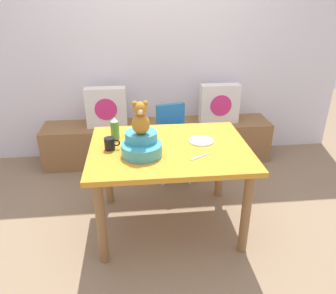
# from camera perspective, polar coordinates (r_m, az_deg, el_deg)

# --- Properties ---
(ground_plane) EXTENTS (8.00, 8.00, 0.00)m
(ground_plane) POSITION_cam_1_polar(r_m,az_deg,el_deg) (2.95, 0.21, -13.03)
(ground_plane) COLOR #8C7256
(back_wall) EXTENTS (4.40, 0.10, 2.60)m
(back_wall) POSITION_cam_1_polar(r_m,az_deg,el_deg) (3.84, -2.27, 17.35)
(back_wall) COLOR silver
(back_wall) RESTS_ON ground_plane
(window_bench) EXTENTS (2.60, 0.44, 0.46)m
(window_bench) POSITION_cam_1_polar(r_m,az_deg,el_deg) (3.88, -1.73, 0.94)
(window_bench) COLOR olive
(window_bench) RESTS_ON ground_plane
(pillow_floral_left) EXTENTS (0.44, 0.15, 0.44)m
(pillow_floral_left) POSITION_cam_1_polar(r_m,az_deg,el_deg) (3.70, -10.63, 6.76)
(pillow_floral_left) COLOR white
(pillow_floral_left) RESTS_ON window_bench
(pillow_floral_right) EXTENTS (0.44, 0.15, 0.44)m
(pillow_floral_right) POSITION_cam_1_polar(r_m,az_deg,el_deg) (3.81, 8.89, 7.42)
(pillow_floral_right) COLOR white
(pillow_floral_right) RESTS_ON window_bench
(dining_table) EXTENTS (1.24, 0.95, 0.74)m
(dining_table) POSITION_cam_1_polar(r_m,az_deg,el_deg) (2.61, 0.23, -2.00)
(dining_table) COLOR orange
(dining_table) RESTS_ON ground_plane
(highchair) EXTENTS (0.39, 0.50, 0.79)m
(highchair) POSITION_cam_1_polar(r_m,az_deg,el_deg) (3.38, 1.14, 2.49)
(highchair) COLOR #2672B2
(highchair) RESTS_ON ground_plane
(infant_seat_teal) EXTENTS (0.30, 0.33, 0.16)m
(infant_seat_teal) POSITION_cam_1_polar(r_m,az_deg,el_deg) (2.43, -4.59, 0.35)
(infant_seat_teal) COLOR teal
(infant_seat_teal) RESTS_ON dining_table
(teddy_bear) EXTENTS (0.13, 0.12, 0.25)m
(teddy_bear) POSITION_cam_1_polar(r_m,az_deg,el_deg) (2.35, -4.77, 4.91)
(teddy_bear) COLOR #B27223
(teddy_bear) RESTS_ON infant_seat_teal
(ketchup_bottle) EXTENTS (0.07, 0.07, 0.18)m
(ketchup_bottle) POSITION_cam_1_polar(r_m,az_deg,el_deg) (2.70, -9.19, 3.14)
(ketchup_bottle) COLOR #4C8C33
(ketchup_bottle) RESTS_ON dining_table
(coffee_mug) EXTENTS (0.12, 0.08, 0.09)m
(coffee_mug) POSITION_cam_1_polar(r_m,az_deg,el_deg) (2.54, -10.01, 0.61)
(coffee_mug) COLOR black
(coffee_mug) RESTS_ON dining_table
(dinner_plate_near) EXTENTS (0.20, 0.20, 0.01)m
(dinner_plate_near) POSITION_cam_1_polar(r_m,az_deg,el_deg) (2.66, 5.75, 1.07)
(dinner_plate_near) COLOR white
(dinner_plate_near) RESTS_ON dining_table
(table_fork) EXTENTS (0.15, 0.10, 0.01)m
(table_fork) POSITION_cam_1_polar(r_m,az_deg,el_deg) (2.41, 5.50, -1.67)
(table_fork) COLOR silver
(table_fork) RESTS_ON dining_table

